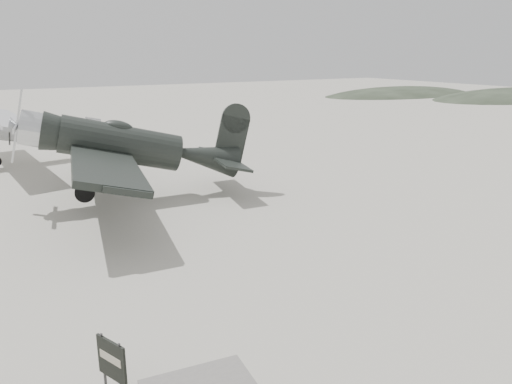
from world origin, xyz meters
TOP-DOWN VIEW (x-y plane):
  - ground at (0.00, 0.00)m, footprint 160.00×160.00m
  - hill_northeast at (50.00, 40.00)m, footprint 32.00×16.00m
  - lowwing_monoplane at (-0.53, 6.48)m, footprint 9.69×13.47m
  - highwing_monoplane at (-3.93, 16.55)m, footprint 8.25×11.63m
  - sign_board at (-4.72, -5.82)m, footprint 0.34×0.75m

SIDE VIEW (x-z plane):
  - ground at x=0.00m, z-range 0.00..0.00m
  - hill_northeast at x=50.00m, z-range -2.60..2.60m
  - sign_board at x=-4.72m, z-range 0.11..1.25m
  - highwing_monoplane at x=-3.93m, z-range 0.41..3.71m
  - lowwing_monoplane at x=-0.53m, z-range 0.13..4.45m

